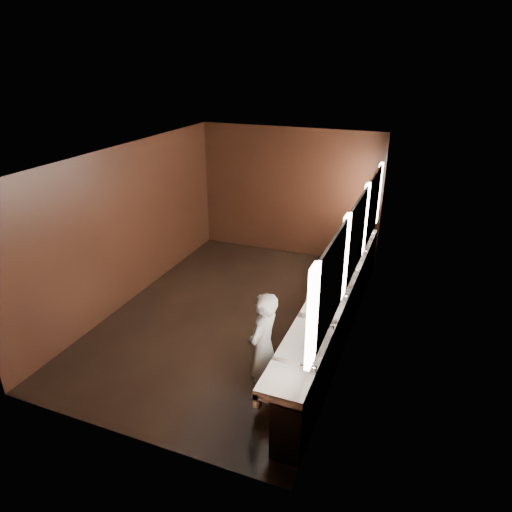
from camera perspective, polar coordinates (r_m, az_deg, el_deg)
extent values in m
plane|color=black|center=(8.04, -2.81, -7.31)|extent=(6.00, 6.00, 0.00)
cube|color=#2D2D2B|center=(7.02, -3.28, 12.66)|extent=(4.00, 6.00, 0.02)
cube|color=black|center=(10.07, 4.08, 7.91)|extent=(4.00, 0.02, 2.80)
cube|color=black|center=(5.15, -17.11, -9.75)|extent=(4.00, 0.02, 2.80)
cube|color=black|center=(8.40, -15.59, 3.78)|extent=(0.02, 6.00, 2.80)
cube|color=black|center=(6.89, 12.31, -0.33)|extent=(0.02, 6.00, 2.80)
cube|color=black|center=(7.37, 10.26, -7.20)|extent=(0.36, 5.40, 0.81)
cube|color=white|center=(7.17, 9.77, -4.02)|extent=(0.55, 5.40, 0.12)
cube|color=white|center=(7.25, 7.83, -4.27)|extent=(0.06, 5.40, 0.18)
cylinder|color=silver|center=(5.23, 6.52, -13.59)|extent=(0.18, 0.04, 0.04)
cylinder|color=silver|center=(5.94, 8.82, -8.70)|extent=(0.18, 0.04, 0.04)
cylinder|color=silver|center=(6.69, 10.58, -4.87)|extent=(0.18, 0.04, 0.04)
cylinder|color=silver|center=(7.47, 11.96, -1.81)|extent=(0.18, 0.04, 0.04)
cylinder|color=silver|center=(8.26, 13.08, 0.66)|extent=(0.18, 0.04, 0.04)
cylinder|color=silver|center=(9.08, 14.00, 2.69)|extent=(0.18, 0.04, 0.04)
cube|color=white|center=(4.63, 7.00, -7.68)|extent=(0.06, 0.22, 1.15)
cube|color=white|center=(5.31, 9.41, -3.45)|extent=(0.03, 1.32, 1.15)
cube|color=white|center=(6.03, 10.97, -0.16)|extent=(0.06, 0.23, 1.15)
cube|color=white|center=(6.76, 12.44, 2.39)|extent=(0.03, 1.32, 1.15)
cube|color=white|center=(7.51, 13.40, 4.47)|extent=(0.06, 0.23, 1.15)
cube|color=white|center=(8.26, 14.40, 6.15)|extent=(0.03, 1.32, 1.15)
cube|color=white|center=(9.02, 15.04, 7.56)|extent=(0.06, 0.22, 1.15)
imported|color=#9AB9E6|center=(5.88, 0.88, -11.39)|extent=(0.43, 0.60, 1.53)
cylinder|color=black|center=(5.99, 3.83, -16.58)|extent=(0.42, 0.42, 0.56)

